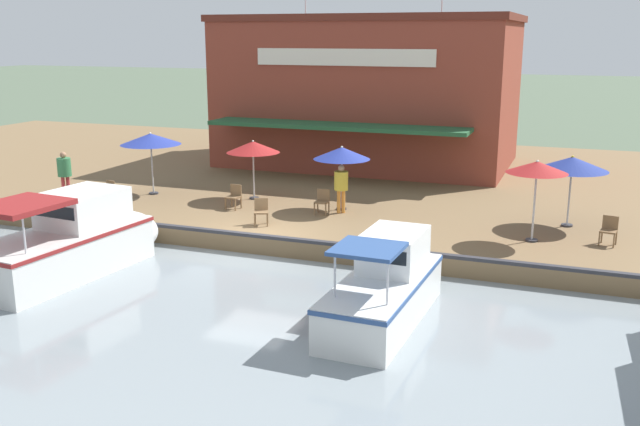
{
  "coord_description": "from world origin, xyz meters",
  "views": [
    {
      "loc": [
        18.71,
        9.2,
        6.58
      ],
      "look_at": [
        -1.0,
        1.77,
        1.3
      ],
      "focal_mm": 40.0,
      "sensor_mm": 36.0,
      "label": 1
    }
  ],
  "objects_px": {
    "patio_umbrella_mid_patio_right": "(572,164)",
    "tree_downstream_bank": "(372,67)",
    "person_at_quay_edge": "(341,183)",
    "cafe_chair_far_corner_seat": "(609,229)",
    "motorboat_second_along": "(78,240)",
    "patio_umbrella_far_corner": "(537,168)",
    "patio_umbrella_near_quay_edge": "(151,139)",
    "patio_umbrella_mid_patio_left": "(253,147)",
    "cafe_chair_beside_entrance": "(108,191)",
    "cafe_chair_back_row_seat": "(322,200)",
    "cafe_chair_mid_patio": "(261,210)",
    "waterfront_restaurant": "(370,91)",
    "motorboat_mid_row": "(390,284)",
    "person_mid_patio": "(64,169)",
    "patio_umbrella_by_entrance": "(342,153)",
    "cafe_chair_under_first_umbrella": "(234,195)"
  },
  "relations": [
    {
      "from": "waterfront_restaurant",
      "to": "cafe_chair_beside_entrance",
      "type": "distance_m",
      "value": 13.66
    },
    {
      "from": "person_mid_patio",
      "to": "tree_downstream_bank",
      "type": "relative_size",
      "value": 0.26
    },
    {
      "from": "cafe_chair_beside_entrance",
      "to": "cafe_chair_back_row_seat",
      "type": "height_order",
      "value": "same"
    },
    {
      "from": "cafe_chair_back_row_seat",
      "to": "person_at_quay_edge",
      "type": "xyz_separation_m",
      "value": [
        -0.32,
        0.57,
        0.58
      ]
    },
    {
      "from": "cafe_chair_mid_patio",
      "to": "waterfront_restaurant",
      "type": "bearing_deg",
      "value": -179.41
    },
    {
      "from": "cafe_chair_back_row_seat",
      "to": "person_at_quay_edge",
      "type": "bearing_deg",
      "value": 119.64
    },
    {
      "from": "cafe_chair_back_row_seat",
      "to": "cafe_chair_under_first_umbrella",
      "type": "height_order",
      "value": "same"
    },
    {
      "from": "cafe_chair_back_row_seat",
      "to": "cafe_chair_under_first_umbrella",
      "type": "xyz_separation_m",
      "value": [
        0.39,
        -3.17,
        0.0
      ]
    },
    {
      "from": "cafe_chair_beside_entrance",
      "to": "cafe_chair_far_corner_seat",
      "type": "distance_m",
      "value": 16.96
    },
    {
      "from": "cafe_chair_under_first_umbrella",
      "to": "patio_umbrella_mid_patio_right",
      "type": "bearing_deg",
      "value": 98.36
    },
    {
      "from": "cafe_chair_mid_patio",
      "to": "patio_umbrella_far_corner",
      "type": "bearing_deg",
      "value": 97.42
    },
    {
      "from": "patio_umbrella_by_entrance",
      "to": "cafe_chair_back_row_seat",
      "type": "bearing_deg",
      "value": -27.78
    },
    {
      "from": "waterfront_restaurant",
      "to": "patio_umbrella_by_entrance",
      "type": "height_order",
      "value": "waterfront_restaurant"
    },
    {
      "from": "patio_umbrella_mid_patio_right",
      "to": "cafe_chair_far_corner_seat",
      "type": "relative_size",
      "value": 2.7
    },
    {
      "from": "patio_umbrella_near_quay_edge",
      "to": "cafe_chair_mid_patio",
      "type": "xyz_separation_m",
      "value": [
        2.67,
        5.85,
        -1.66
      ]
    },
    {
      "from": "patio_umbrella_by_entrance",
      "to": "cafe_chair_under_first_umbrella",
      "type": "xyz_separation_m",
      "value": [
        1.19,
        -3.59,
        -1.53
      ]
    },
    {
      "from": "cafe_chair_far_corner_seat",
      "to": "motorboat_second_along",
      "type": "bearing_deg",
      "value": -66.73
    },
    {
      "from": "patio_umbrella_far_corner",
      "to": "person_at_quay_edge",
      "type": "relative_size",
      "value": 1.46
    },
    {
      "from": "patio_umbrella_mid_patio_left",
      "to": "person_at_quay_edge",
      "type": "bearing_deg",
      "value": 76.25
    },
    {
      "from": "waterfront_restaurant",
      "to": "motorboat_mid_row",
      "type": "distance_m",
      "value": 18.26
    },
    {
      "from": "patio_umbrella_near_quay_edge",
      "to": "cafe_chair_under_first_umbrella",
      "type": "height_order",
      "value": "patio_umbrella_near_quay_edge"
    },
    {
      "from": "patio_umbrella_mid_patio_right",
      "to": "tree_downstream_bank",
      "type": "height_order",
      "value": "tree_downstream_bank"
    },
    {
      "from": "person_at_quay_edge",
      "to": "motorboat_second_along",
      "type": "xyz_separation_m",
      "value": [
        6.92,
        -5.48,
        -0.71
      ]
    },
    {
      "from": "patio_umbrella_mid_patio_left",
      "to": "cafe_chair_far_corner_seat",
      "type": "height_order",
      "value": "patio_umbrella_mid_patio_left"
    },
    {
      "from": "cafe_chair_far_corner_seat",
      "to": "motorboat_mid_row",
      "type": "height_order",
      "value": "motorboat_mid_row"
    },
    {
      "from": "cafe_chair_mid_patio",
      "to": "cafe_chair_beside_entrance",
      "type": "bearing_deg",
      "value": -95.98
    },
    {
      "from": "patio_umbrella_by_entrance",
      "to": "patio_umbrella_mid_patio_left",
      "type": "bearing_deg",
      "value": -97.03
    },
    {
      "from": "patio_umbrella_by_entrance",
      "to": "motorboat_mid_row",
      "type": "bearing_deg",
      "value": 26.86
    },
    {
      "from": "patio_umbrella_near_quay_edge",
      "to": "cafe_chair_back_row_seat",
      "type": "distance_m",
      "value": 7.42
    },
    {
      "from": "patio_umbrella_mid_patio_right",
      "to": "person_mid_patio",
      "type": "distance_m",
      "value": 17.93
    },
    {
      "from": "waterfront_restaurant",
      "to": "patio_umbrella_mid_patio_right",
      "type": "distance_m",
      "value": 13.21
    },
    {
      "from": "patio_umbrella_mid_patio_right",
      "to": "person_at_quay_edge",
      "type": "xyz_separation_m",
      "value": [
        0.91,
        -7.38,
        -0.98
      ]
    },
    {
      "from": "motorboat_mid_row",
      "to": "cafe_chair_under_first_umbrella",
      "type": "bearing_deg",
      "value": -130.39
    },
    {
      "from": "patio_umbrella_by_entrance",
      "to": "cafe_chair_beside_entrance",
      "type": "height_order",
      "value": "patio_umbrella_by_entrance"
    },
    {
      "from": "motorboat_second_along",
      "to": "motorboat_mid_row",
      "type": "bearing_deg",
      "value": 89.52
    },
    {
      "from": "patio_umbrella_mid_patio_right",
      "to": "tree_downstream_bank",
      "type": "distance_m",
      "value": 16.07
    },
    {
      "from": "patio_umbrella_near_quay_edge",
      "to": "motorboat_mid_row",
      "type": "relative_size",
      "value": 0.43
    },
    {
      "from": "patio_umbrella_mid_patio_right",
      "to": "motorboat_mid_row",
      "type": "relative_size",
      "value": 0.41
    },
    {
      "from": "patio_umbrella_by_entrance",
      "to": "cafe_chair_mid_patio",
      "type": "height_order",
      "value": "patio_umbrella_by_entrance"
    },
    {
      "from": "patio_umbrella_near_quay_edge",
      "to": "cafe_chair_far_corner_seat",
      "type": "relative_size",
      "value": 2.81
    },
    {
      "from": "cafe_chair_far_corner_seat",
      "to": "motorboat_second_along",
      "type": "height_order",
      "value": "motorboat_second_along"
    },
    {
      "from": "cafe_chair_under_first_umbrella",
      "to": "cafe_chair_back_row_seat",
      "type": "bearing_deg",
      "value": 97.1
    },
    {
      "from": "person_at_quay_edge",
      "to": "person_mid_patio",
      "type": "bearing_deg",
      "value": -81.52
    },
    {
      "from": "motorboat_second_along",
      "to": "tree_downstream_bank",
      "type": "bearing_deg",
      "value": 172.56
    },
    {
      "from": "patio_umbrella_by_entrance",
      "to": "cafe_chair_far_corner_seat",
      "type": "height_order",
      "value": "patio_umbrella_by_entrance"
    },
    {
      "from": "patio_umbrella_near_quay_edge",
      "to": "cafe_chair_under_first_umbrella",
      "type": "relative_size",
      "value": 2.81
    },
    {
      "from": "patio_umbrella_far_corner",
      "to": "cafe_chair_mid_patio",
      "type": "xyz_separation_m",
      "value": [
        1.09,
        -8.38,
        -1.75
      ]
    },
    {
      "from": "person_at_quay_edge",
      "to": "cafe_chair_under_first_umbrella",
      "type": "bearing_deg",
      "value": -79.12
    },
    {
      "from": "motorboat_mid_row",
      "to": "patio_umbrella_by_entrance",
      "type": "bearing_deg",
      "value": -153.14
    },
    {
      "from": "patio_umbrella_by_entrance",
      "to": "cafe_chair_under_first_umbrella",
      "type": "relative_size",
      "value": 2.66
    }
  ]
}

